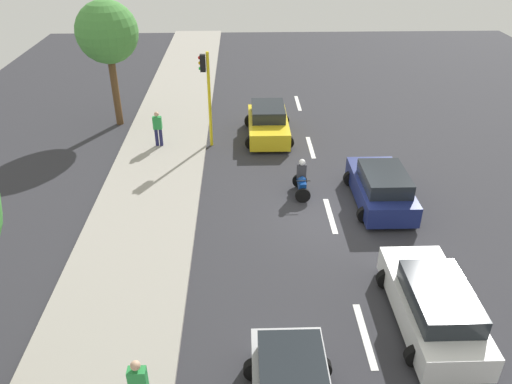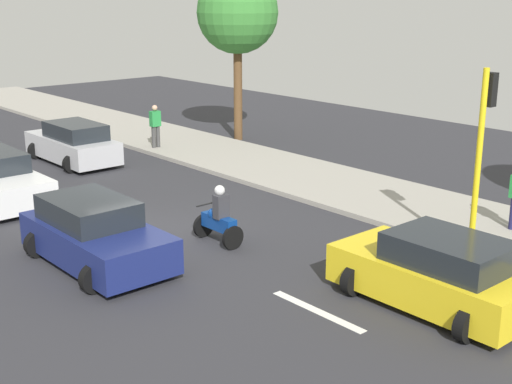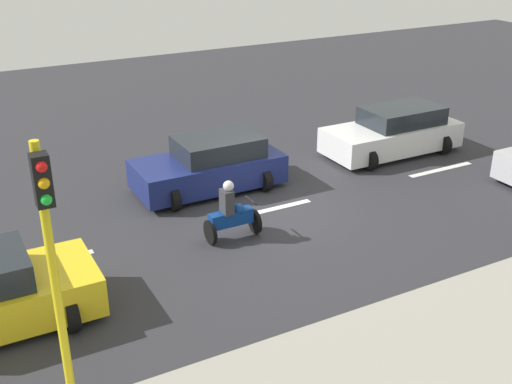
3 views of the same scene
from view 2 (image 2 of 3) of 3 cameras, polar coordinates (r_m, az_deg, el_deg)
The scene contains 12 objects.
ground_plane at distance 18.43m, azimuth -8.51°, elevation -3.64°, with size 40.00×60.00×0.10m, color #2D2D33.
sidewalk at distance 22.72m, azimuth 6.46°, elevation 0.56°, with size 4.00×60.00×0.15m, color #9E998E.
lane_stripe_north at distance 14.08m, azimuth 5.04°, elevation -9.67°, with size 0.20×2.40×0.01m, color white.
lane_stripe_mid at distance 18.41m, azimuth -8.52°, elevation -3.47°, with size 0.20×2.40×0.01m, color white.
lane_stripe_south at distance 23.49m, azimuth -16.48°, elevation 0.33°, with size 0.20×2.40×0.01m, color white.
car_silver at distance 26.62m, azimuth -14.71°, elevation 3.83°, with size 2.18×4.35×1.52m.
car_yellow_cab at distance 14.45m, azimuth 14.53°, elevation -6.40°, with size 2.32×4.08×1.52m.
car_dark_blue at distance 16.54m, azimuth -13.01°, elevation -3.41°, with size 2.33×4.17×1.52m.
motorcycle at distance 17.45m, azimuth -3.09°, elevation -2.22°, with size 0.60×1.30×1.53m.
pedestrian_near_signal at distance 27.89m, azimuth -8.23°, elevation 5.46°, with size 0.40×0.24×1.69m.
traffic_light_corner at distance 16.65m, azimuth 18.04°, elevation 4.27°, with size 0.49×0.24×4.50m.
street_tree_north at distance 29.41m, azimuth -1.53°, elevation 14.38°, with size 3.35×3.35×6.97m.
Camera 2 is at (-9.22, -14.72, 6.10)m, focal length 48.95 mm.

